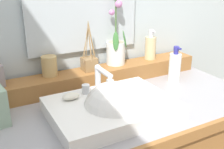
{
  "coord_description": "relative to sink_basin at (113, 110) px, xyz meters",
  "views": [
    {
      "loc": [
        -0.49,
        -0.89,
        1.38
      ],
      "look_at": [
        -0.02,
        -0.02,
        1.0
      ],
      "focal_mm": 43.73,
      "sensor_mm": 36.0,
      "label": 1
    }
  ],
  "objects": [
    {
      "name": "lotion_bottle",
      "position": [
        0.43,
        0.16,
        0.05
      ],
      "size": [
        0.06,
        0.06,
        0.18
      ],
      "color": "white",
      "rests_on": "vanity_cabinet"
    },
    {
      "name": "sink_basin",
      "position": [
        0.0,
        0.0,
        0.0
      ],
      "size": [
        0.47,
        0.34,
        0.27
      ],
      "color": "white",
      "rests_on": "vanity_cabinet"
    },
    {
      "name": "potted_plant",
      "position": [
        0.2,
        0.33,
        0.14
      ],
      "size": [
        0.1,
        0.1,
        0.39
      ],
      "color": "silver",
      "rests_on": "back_ledge"
    },
    {
      "name": "back_ledge",
      "position": [
        0.05,
        0.31,
        0.02
      ],
      "size": [
        1.17,
        0.12,
        0.08
      ],
      "primitive_type": "cube",
      "color": "#986332",
      "rests_on": "vanity_cabinet"
    },
    {
      "name": "reed_diffuser",
      "position": [
        0.04,
        0.31,
        0.09
      ],
      "size": [
        0.07,
        0.07,
        0.23
      ],
      "color": "olive",
      "rests_on": "back_ledge"
    },
    {
      "name": "soap_dispenser",
      "position": [
        0.4,
        0.32,
        0.12
      ],
      "size": [
        0.06,
        0.06,
        0.16
      ],
      "color": "#D7BE8A",
      "rests_on": "back_ledge"
    },
    {
      "name": "soap_bar",
      "position": [
        -0.13,
        0.1,
        0.04
      ],
      "size": [
        0.07,
        0.04,
        0.02
      ],
      "primitive_type": "ellipsoid",
      "color": "silver",
      "rests_on": "sink_basin"
    },
    {
      "name": "tumbler_cup",
      "position": [
        -0.14,
        0.33,
        0.1
      ],
      "size": [
        0.07,
        0.07,
        0.09
      ],
      "primitive_type": "cylinder",
      "color": "tan",
      "rests_on": "back_ledge"
    }
  ]
}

